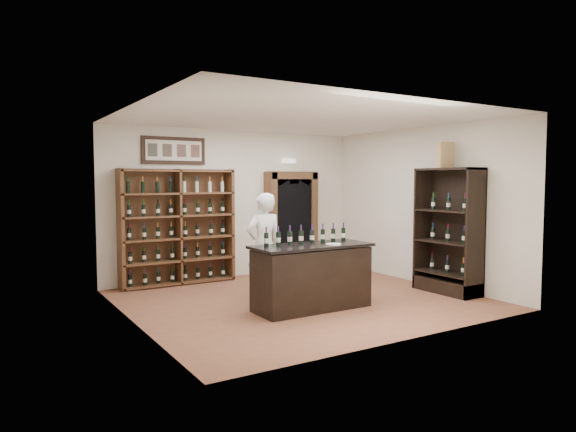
% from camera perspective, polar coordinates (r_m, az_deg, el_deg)
% --- Properties ---
extents(floor, '(5.50, 5.50, 0.00)m').
position_cam_1_polar(floor, '(8.66, 1.49, -9.26)').
color(floor, brown).
rests_on(floor, ground).
extents(ceiling, '(5.50, 5.50, 0.00)m').
position_cam_1_polar(ceiling, '(8.49, 1.52, 10.86)').
color(ceiling, white).
rests_on(ceiling, wall_back).
extents(wall_back, '(5.50, 0.04, 3.00)m').
position_cam_1_polar(wall_back, '(10.62, -5.90, 1.36)').
color(wall_back, silver).
rests_on(wall_back, ground).
extents(wall_left, '(0.04, 5.00, 3.00)m').
position_cam_1_polar(wall_left, '(7.31, -16.85, 0.02)').
color(wall_left, silver).
rests_on(wall_left, ground).
extents(wall_right, '(0.04, 5.00, 3.00)m').
position_cam_1_polar(wall_right, '(10.21, 14.54, 1.14)').
color(wall_right, silver).
rests_on(wall_right, ground).
extents(wine_shelf, '(2.20, 0.38, 2.20)m').
position_cam_1_polar(wine_shelf, '(9.99, -12.19, -1.18)').
color(wine_shelf, '#582D1E').
rests_on(wine_shelf, ground).
extents(framed_picture, '(1.25, 0.04, 0.52)m').
position_cam_1_polar(framed_picture, '(10.10, -12.57, 7.11)').
color(framed_picture, black).
rests_on(framed_picture, wall_back).
extents(arched_doorway, '(1.17, 0.35, 2.17)m').
position_cam_1_polar(arched_doorway, '(11.10, 0.33, -0.38)').
color(arched_doorway, black).
rests_on(arched_doorway, ground).
extents(emergency_light, '(0.30, 0.10, 0.10)m').
position_cam_1_polar(emergency_light, '(11.15, 0.08, 6.13)').
color(emergency_light, white).
rests_on(emergency_light, wall_back).
extents(tasting_counter, '(1.88, 0.78, 1.00)m').
position_cam_1_polar(tasting_counter, '(7.96, 2.66, -6.81)').
color(tasting_counter, black).
rests_on(tasting_counter, ground).
extents(counter_bottle_0, '(0.07, 0.07, 0.30)m').
position_cam_1_polar(counter_bottle_0, '(7.61, -2.43, -2.63)').
color(counter_bottle_0, black).
rests_on(counter_bottle_0, tasting_counter).
extents(counter_bottle_1, '(0.07, 0.07, 0.30)m').
position_cam_1_polar(counter_bottle_1, '(7.71, -1.10, -2.54)').
color(counter_bottle_1, black).
rests_on(counter_bottle_1, tasting_counter).
extents(counter_bottle_2, '(0.07, 0.07, 0.30)m').
position_cam_1_polar(counter_bottle_2, '(7.82, 0.20, -2.45)').
color(counter_bottle_2, black).
rests_on(counter_bottle_2, tasting_counter).
extents(counter_bottle_3, '(0.07, 0.07, 0.30)m').
position_cam_1_polar(counter_bottle_3, '(7.93, 1.47, -2.36)').
color(counter_bottle_3, black).
rests_on(counter_bottle_3, tasting_counter).
extents(counter_bottle_4, '(0.07, 0.07, 0.30)m').
position_cam_1_polar(counter_bottle_4, '(8.04, 2.69, -2.27)').
color(counter_bottle_4, black).
rests_on(counter_bottle_4, tasting_counter).
extents(counter_bottle_5, '(0.07, 0.07, 0.30)m').
position_cam_1_polar(counter_bottle_5, '(8.16, 3.89, -2.19)').
color(counter_bottle_5, black).
rests_on(counter_bottle_5, tasting_counter).
extents(counter_bottle_6, '(0.07, 0.07, 0.30)m').
position_cam_1_polar(counter_bottle_6, '(8.28, 5.05, -2.10)').
color(counter_bottle_6, black).
rests_on(counter_bottle_6, tasting_counter).
extents(counter_bottle_7, '(0.07, 0.07, 0.30)m').
position_cam_1_polar(counter_bottle_7, '(8.41, 6.17, -2.02)').
color(counter_bottle_7, black).
rests_on(counter_bottle_7, tasting_counter).
extents(side_cabinet, '(0.48, 1.20, 2.20)m').
position_cam_1_polar(side_cabinet, '(9.50, 17.44, -3.63)').
color(side_cabinet, black).
rests_on(side_cabinet, ground).
extents(shopkeeper, '(0.65, 0.43, 1.77)m').
position_cam_1_polar(shopkeeper, '(8.62, -2.70, -3.33)').
color(shopkeeper, white).
rests_on(shopkeeper, ground).
extents(plate, '(0.23, 0.23, 0.02)m').
position_cam_1_polar(plate, '(7.86, 5.10, -3.15)').
color(plate, beige).
rests_on(plate, tasting_counter).
extents(wine_crate, '(0.33, 0.17, 0.45)m').
position_cam_1_polar(wine_crate, '(9.43, 17.08, 6.49)').
color(wine_crate, tan).
rests_on(wine_crate, side_cabinet).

